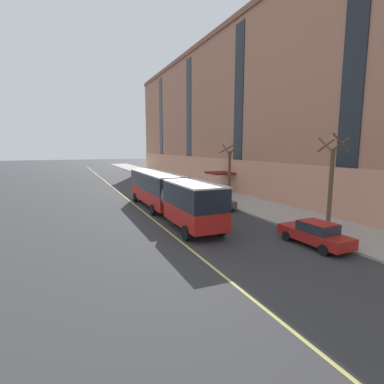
% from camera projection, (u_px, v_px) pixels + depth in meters
% --- Properties ---
extents(ground_plane, '(260.00, 260.00, 0.00)m').
position_uv_depth(ground_plane, '(165.00, 214.00, 27.31)').
color(ground_plane, '#38383A').
extents(sidewalk, '(5.88, 160.00, 0.15)m').
position_uv_depth(sidewalk, '(239.00, 200.00, 33.84)').
color(sidewalk, '#ADA89E').
rests_on(sidewalk, ground).
extents(apartment_facade, '(15.20, 110.00, 22.81)m').
position_uv_depth(apartment_facade, '(326.00, 98.00, 32.91)').
color(apartment_facade, '#B2755B').
rests_on(apartment_facade, ground).
extents(city_bus, '(2.89, 18.28, 3.57)m').
position_uv_depth(city_bus, '(167.00, 192.00, 26.84)').
color(city_bus, red).
rests_on(city_bus, ground).
extents(parked_car_red_1, '(2.01, 4.79, 1.56)m').
position_uv_depth(parked_car_red_1, '(315.00, 234.00, 18.38)').
color(parked_car_red_1, '#B21E19').
rests_on(parked_car_red_1, ground).
extents(parked_car_darkgray_2, '(2.07, 4.56, 1.56)m').
position_uv_depth(parked_car_darkgray_2, '(218.00, 201.00, 29.69)').
color(parked_car_darkgray_2, '#4C4C51').
rests_on(parked_car_darkgray_2, ground).
extents(parked_car_white_3, '(2.00, 4.46, 1.56)m').
position_uv_depth(parked_car_white_3, '(181.00, 188.00, 39.25)').
color(parked_car_white_3, silver).
rests_on(parked_car_white_3, ground).
extents(parked_car_black_4, '(1.94, 4.37, 1.56)m').
position_uv_depth(parked_car_black_4, '(156.00, 179.00, 49.95)').
color(parked_car_black_4, black).
rests_on(parked_car_black_4, ground).
extents(street_tree_near_corner, '(1.66, 1.71, 6.88)m').
position_uv_depth(street_tree_near_corner, '(331.00, 181.00, 21.49)').
color(street_tree_near_corner, brown).
rests_on(street_tree_near_corner, sidewalk).
extents(street_tree_mid_block, '(1.84, 1.73, 6.33)m').
position_uv_depth(street_tree_mid_block, '(229.00, 170.00, 34.66)').
color(street_tree_mid_block, brown).
rests_on(street_tree_mid_block, sidewalk).
extents(fire_hydrant, '(0.42, 0.24, 0.72)m').
position_uv_depth(fire_hydrant, '(168.00, 181.00, 49.13)').
color(fire_hydrant, red).
rests_on(fire_hydrant, sidewalk).
extents(lane_centerline, '(0.16, 140.00, 0.01)m').
position_uv_depth(lane_centerline, '(140.00, 209.00, 29.42)').
color(lane_centerline, '#E0D66B').
rests_on(lane_centerline, ground).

